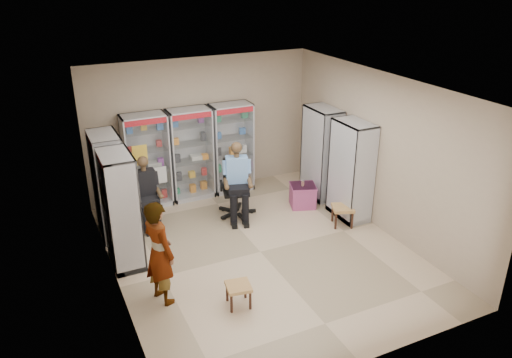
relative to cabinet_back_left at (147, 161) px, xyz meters
name	(u,v)px	position (x,y,z in m)	size (l,w,h in m)	color
floor	(260,252)	(1.30, -2.73, -1.00)	(6.00, 6.00, 0.00)	tan
room_shell	(261,149)	(1.30, -2.73, 0.97)	(5.02, 6.02, 3.01)	tan
cabinet_back_left	(147,161)	(0.00, 0.00, 0.00)	(0.90, 0.50, 2.00)	#B9BBC1
cabinet_back_mid	(191,154)	(0.95, 0.00, 0.00)	(0.90, 0.50, 2.00)	#B6B9BE
cabinet_back_right	(232,148)	(1.90, 0.00, 0.00)	(0.90, 0.50, 2.00)	#A2A4A9
cabinet_right_far	(321,153)	(3.53, -1.13, 0.00)	(0.50, 0.90, 2.00)	silver
cabinet_right_near	(351,171)	(3.53, -2.23, 0.00)	(0.50, 0.90, 2.00)	#B3B5BA
cabinet_left_far	(109,186)	(-0.93, -0.93, 0.00)	(0.50, 0.90, 2.00)	#B7BABF
cabinet_left_near	(121,210)	(-0.93, -2.03, 0.00)	(0.50, 0.90, 2.00)	#B3B5BB
wooden_chair	(146,200)	(-0.25, -0.73, -0.53)	(0.42, 0.42, 0.94)	black
seated_customer	(145,192)	(-0.25, -0.78, -0.33)	(0.44, 0.60, 1.34)	black
office_chair	(236,188)	(1.49, -1.19, -0.41)	(0.64, 0.64, 1.17)	black
seated_shopkeeper	(237,182)	(1.49, -1.24, -0.25)	(0.49, 0.68, 1.49)	#6BA9D5
pink_trunk	(303,196)	(2.92, -1.44, -0.76)	(0.50, 0.48, 0.48)	#B4487C
tea_glass	(303,183)	(2.89, -1.46, -0.46)	(0.07, 0.07, 0.11)	#631E08
woven_stool_a	(342,216)	(3.20, -2.51, -0.80)	(0.40, 0.40, 0.40)	#A98247
woven_stool_b	(239,295)	(0.35, -3.95, -0.82)	(0.36, 0.36, 0.36)	#AD7D49
standing_man	(159,253)	(-0.65, -3.32, -0.17)	(0.61, 0.40, 1.67)	#9A999C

